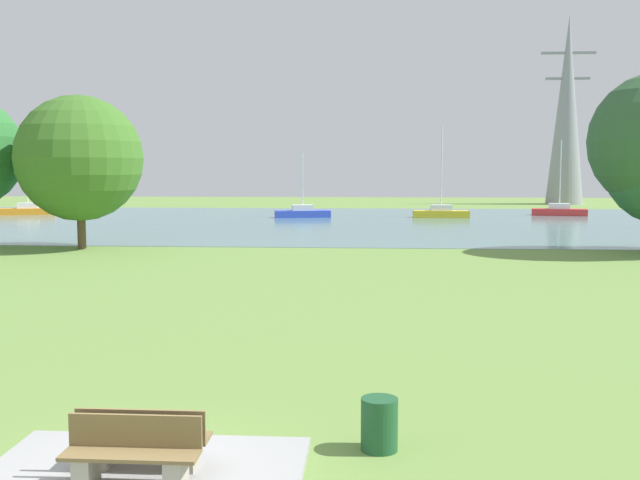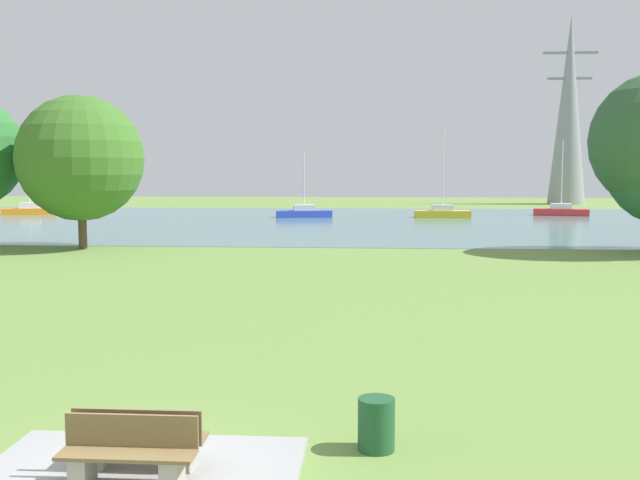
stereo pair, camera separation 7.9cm
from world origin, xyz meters
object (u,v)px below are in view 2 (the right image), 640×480
(sailboat_red, at_px, (561,211))
(tree_east_near, at_px, (80,158))
(bench_facing_water, at_px, (141,442))
(bench_facing_inland, at_px, (128,457))
(litter_bin, at_px, (376,424))
(sailboat_blue, at_px, (304,212))
(sailboat_orange, at_px, (30,210))
(electricity_pylon, at_px, (569,110))
(sailboat_yellow, at_px, (442,212))

(sailboat_red, height_order, tree_east_near, tree_east_near)
(bench_facing_water, distance_m, bench_facing_inland, 0.54)
(bench_facing_water, height_order, litter_bin, bench_facing_water)
(sailboat_blue, relative_size, sailboat_orange, 1.04)
(tree_east_near, bearing_deg, sailboat_blue, 70.33)
(bench_facing_water, distance_m, sailboat_red, 62.20)
(litter_bin, bearing_deg, bench_facing_water, -160.55)
(sailboat_red, bearing_deg, litter_bin, -106.41)
(sailboat_red, height_order, electricity_pylon, electricity_pylon)
(sailboat_blue, height_order, sailboat_orange, sailboat_blue)
(sailboat_orange, bearing_deg, tree_east_near, -59.84)
(sailboat_blue, distance_m, tree_east_near, 28.10)
(bench_facing_water, distance_m, tree_east_near, 31.15)
(bench_facing_water, height_order, sailboat_red, sailboat_red)
(electricity_pylon, bearing_deg, litter_bin, -106.08)
(bench_facing_water, relative_size, sailboat_red, 0.26)
(sailboat_orange, height_order, tree_east_near, tree_east_near)
(sailboat_blue, height_order, sailboat_yellow, sailboat_yellow)
(electricity_pylon, bearing_deg, bench_facing_inland, -107.85)
(bench_facing_water, xyz_separation_m, electricity_pylon, (26.42, 81.51, 10.78))
(sailboat_blue, bearing_deg, sailboat_yellow, 3.41)
(sailboat_red, bearing_deg, tree_east_near, -136.78)
(bench_facing_water, height_order, electricity_pylon, electricity_pylon)
(bench_facing_inland, relative_size, sailboat_red, 0.26)
(sailboat_red, height_order, sailboat_orange, sailboat_red)
(bench_facing_water, distance_m, sailboat_blue, 54.55)
(bench_facing_water, xyz_separation_m, sailboat_red, (20.24, 58.81, -0.01))
(sailboat_blue, distance_m, sailboat_yellow, 12.09)
(sailboat_red, bearing_deg, electricity_pylon, 74.75)
(bench_facing_water, distance_m, litter_bin, 3.46)
(sailboat_orange, distance_m, electricity_pylon, 61.38)
(sailboat_red, relative_size, sailboat_orange, 1.26)
(bench_facing_inland, height_order, electricity_pylon, electricity_pylon)
(litter_bin, xyz_separation_m, sailboat_orange, (-31.86, 55.41, 0.05))
(sailboat_yellow, distance_m, electricity_pylon, 33.24)
(sailboat_blue, xyz_separation_m, electricity_pylon, (29.28, 27.04, 10.80))
(bench_facing_inland, bearing_deg, bench_facing_water, 90.00)
(sailboat_blue, bearing_deg, litter_bin, -83.46)
(sailboat_red, xyz_separation_m, tree_east_near, (-32.44, -30.48, 4.33))
(sailboat_yellow, bearing_deg, tree_east_near, -128.56)
(sailboat_blue, bearing_deg, sailboat_red, 10.63)
(litter_bin, xyz_separation_m, electricity_pylon, (23.17, 80.36, 10.84))
(litter_bin, height_order, sailboat_red, sailboat_red)
(sailboat_orange, distance_m, tree_east_near, 32.94)
(bench_facing_inland, height_order, sailboat_orange, sailboat_orange)
(litter_bin, relative_size, sailboat_blue, 0.14)
(litter_bin, relative_size, tree_east_near, 0.10)
(sailboat_orange, xyz_separation_m, sailboat_yellow, (37.82, -1.37, 0.03))
(sailboat_red, relative_size, tree_east_near, 0.84)
(sailboat_blue, relative_size, tree_east_near, 0.69)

